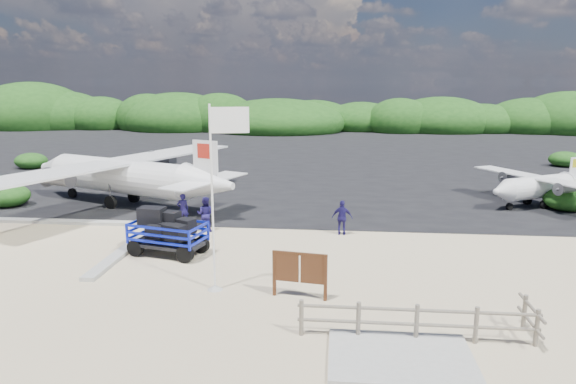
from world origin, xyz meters
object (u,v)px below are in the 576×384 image
Objects in this scene: crew_b at (205,214)px; crew_c at (342,218)px; baggage_cart at (169,254)px; flagpole at (215,290)px; signboard at (300,298)px; crew_a at (183,209)px; aircraft_large at (514,169)px; aircraft_small at (171,148)px.

crew_c is at bearing -176.98° from crew_b.
baggage_cart is 0.52× the size of flagpole.
signboard is 1.19× the size of crew_c.
signboard is 10.08m from crew_a.
aircraft_large is (14.88, 26.17, 0.00)m from signboard.
crew_a is (-3.35, 7.58, 0.75)m from flagpole.
aircraft_large is at bearing 62.51° from baggage_cart.
crew_b is (-4.80, 6.98, 0.79)m from signboard.
signboard is at bearing 103.03° from crew_a.
aircraft_small is at bearing 122.66° from signboard.
baggage_cart is 1.98× the size of crew_c.
crew_a is 7.56m from crew_c.
flagpole reaches higher than signboard.
flagpole is at bearing -36.66° from baggage_cart.
crew_c is at bearing 77.75° from aircraft_large.
flagpole is (2.63, -3.27, 0.00)m from baggage_cart.
aircraft_large is 2.42× the size of aircraft_small.
crew_c is 0.09× the size of aircraft_large.
flagpole is at bearing 81.03° from aircraft_small.
crew_b is at bearing 133.32° from signboard.
signboard is at bearing 127.29° from crew_b.
crew_b reaches higher than aircraft_small.
signboard is (5.42, -3.65, 0.00)m from baggage_cart.
aircraft_large is at bearing 55.58° from flagpole.
aircraft_large is (19.68, 19.20, -0.79)m from crew_b.
crew_a is 0.22× the size of aircraft_small.
crew_b is 27.50m from aircraft_large.
aircraft_small is at bearing -95.38° from crew_a.
aircraft_small is at bearing -66.27° from crew_b.
crew_a is at bearing 63.85° from aircraft_large.
crew_b reaches higher than signboard.
crew_a is at bearing 80.01° from aircraft_small.
crew_c is at bearing 148.11° from crew_a.
crew_a reaches higher than aircraft_small.
crew_b is at bearing 119.07° from crew_a.
crew_a is (-6.14, 7.96, 0.75)m from signboard.
flagpole is 0.36× the size of aircraft_large.
crew_a is 1.67m from crew_b.
flagpole is 0.88× the size of aircraft_small.
aircraft_small is at bearing -52.45° from crew_c.
crew_a is at bearing -0.53° from crew_c.
flagpole reaches higher than aircraft_small.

